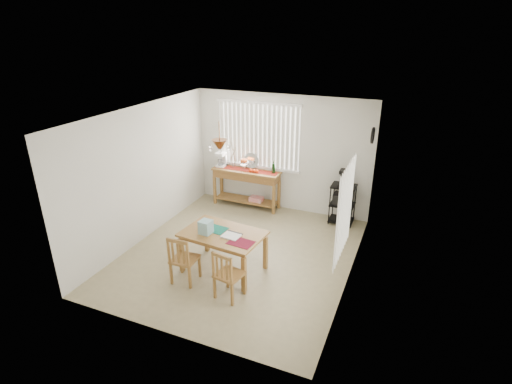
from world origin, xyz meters
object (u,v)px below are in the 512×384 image
at_px(sideboard, 247,179).
at_px(chair_left, 183,260).
at_px(wire_cart, 343,201).
at_px(cart_items, 345,178).
at_px(dining_table, 223,237).
at_px(chair_right, 228,275).

distance_m(sideboard, chair_left, 3.16).
relative_size(wire_cart, cart_items, 2.43).
bearing_deg(cart_items, dining_table, -120.39).
height_order(dining_table, chair_right, chair_right).
relative_size(sideboard, dining_table, 1.11).
relative_size(cart_items, chair_right, 0.42).
xyz_separation_m(sideboard, chair_left, (0.27, -3.14, -0.24)).
xyz_separation_m(dining_table, chair_left, (-0.43, -0.57, -0.21)).
xyz_separation_m(cart_items, chair_right, (-1.09, -3.23, -0.61)).
bearing_deg(cart_items, wire_cart, -90.00).
bearing_deg(dining_table, cart_items, 59.61).
height_order(wire_cart, cart_items, cart_items).
height_order(cart_items, dining_table, cart_items).
distance_m(wire_cart, dining_table, 2.97).
distance_m(chair_left, chair_right, 0.85).
bearing_deg(wire_cart, sideboard, 179.78).
height_order(wire_cart, chair_right, wire_cart).
bearing_deg(sideboard, cart_items, 0.01).
distance_m(dining_table, chair_left, 0.75).
bearing_deg(chair_right, cart_items, 71.35).
height_order(sideboard, wire_cart, sideboard).
relative_size(dining_table, chair_left, 1.65).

